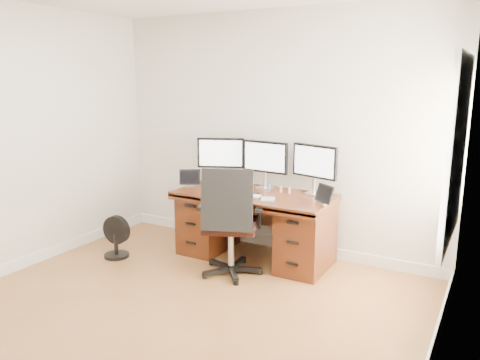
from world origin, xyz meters
The scene contains 21 objects.
ground centered at (0.00, 0.00, 0.00)m, with size 4.50×4.50×0.00m, color olive.
back_wall centered at (0.00, 2.25, 1.35)m, with size 4.00×0.10×2.70m, color silver.
right_wall centered at (2.00, 0.11, 1.35)m, with size 0.10×4.50×2.70m.
desk centered at (0.00, 1.83, 0.40)m, with size 1.70×0.80×0.75m.
office_chair centered at (0.00, 1.29, 0.37)m, with size 0.78×0.78×1.13m.
floor_fan centered at (-1.36, 1.09, 0.23)m, with size 0.33×0.28×0.47m.
monitor_left centered at (-0.58, 2.07, 1.09)m, with size 0.52×0.25×0.53m.
monitor_center centered at (0.00, 2.07, 1.09)m, with size 0.55×0.15×0.53m.
monitor_right centered at (0.58, 2.07, 1.09)m, with size 0.54×0.19×0.53m.
tablet_left centered at (-0.81, 1.75, 0.84)m, with size 0.24×0.18×0.19m.
tablet_right centered at (0.80, 1.75, 0.84)m, with size 0.24×0.19×0.19m.
keyboard centered at (0.01, 1.65, 0.76)m, with size 0.27×0.11×0.01m, color white.
trackpad centered at (0.25, 1.64, 0.76)m, with size 0.14×0.14×0.01m, color silver.
drawing_tablet centered at (-0.23, 1.67, 0.76)m, with size 0.22×0.14×0.01m, color black.
phone centered at (-0.01, 1.79, 0.76)m, with size 0.14×0.07×0.01m, color black.
figurine_yellow centered at (-0.34, 1.95, 0.79)m, with size 0.03×0.03×0.08m.
figurine_purple centered at (-0.22, 1.95, 0.79)m, with size 0.03×0.03×0.08m.
figurine_brown centered at (-0.12, 1.95, 0.79)m, with size 0.03×0.03×0.08m.
figurine_blue centered at (0.11, 1.95, 0.79)m, with size 0.03×0.03×0.08m.
figurine_orange centered at (0.25, 1.95, 0.79)m, with size 0.03×0.03×0.08m.
figurine_pink centered at (0.35, 1.95, 0.79)m, with size 0.03×0.03×0.08m.
Camera 1 is at (2.28, -2.53, 1.95)m, focal length 35.00 mm.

